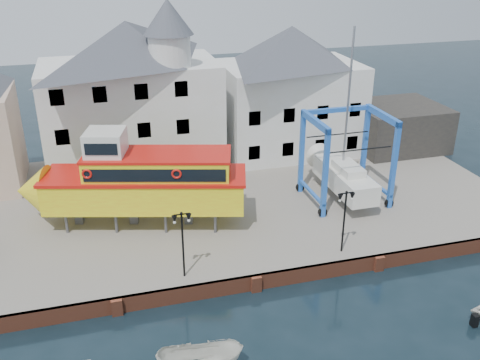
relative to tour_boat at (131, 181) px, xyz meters
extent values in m
plane|color=black|center=(6.15, -8.43, -4.16)|extent=(140.00, 140.00, 0.00)
cube|color=slate|center=(6.15, 2.57, -3.66)|extent=(44.00, 22.00, 1.00)
cube|color=brown|center=(6.15, -8.31, -3.66)|extent=(44.00, 0.25, 1.00)
cube|color=brown|center=(-1.85, -8.48, -3.66)|extent=(0.60, 0.36, 1.00)
cube|color=brown|center=(6.15, -8.48, -3.66)|extent=(0.60, 0.36, 1.00)
cube|color=brown|center=(14.15, -8.48, -3.66)|extent=(0.60, 0.36, 1.00)
cube|color=silver|center=(1.15, 10.07, 1.34)|extent=(14.00, 8.00, 9.00)
pyramid|color=#3C4049|center=(1.15, 10.07, 7.44)|extent=(14.00, 8.00, 3.20)
cube|color=black|center=(-4.35, 6.11, -1.56)|extent=(1.00, 0.08, 1.20)
cube|color=black|center=(-1.35, 6.11, -1.56)|extent=(1.00, 0.08, 1.20)
cube|color=black|center=(1.65, 6.11, -1.56)|extent=(1.00, 0.08, 1.20)
cube|color=black|center=(4.65, 6.11, -1.56)|extent=(1.00, 0.08, 1.20)
cube|color=black|center=(-4.35, 6.11, 1.44)|extent=(1.00, 0.08, 1.20)
cube|color=black|center=(-1.35, 6.11, 1.44)|extent=(1.00, 0.08, 1.20)
cube|color=black|center=(1.65, 6.11, 1.44)|extent=(1.00, 0.08, 1.20)
cube|color=black|center=(4.65, 6.11, 1.44)|extent=(1.00, 0.08, 1.20)
cube|color=black|center=(-4.35, 6.11, 4.44)|extent=(1.00, 0.08, 1.20)
cube|color=black|center=(-1.35, 6.11, 4.44)|extent=(1.00, 0.08, 1.20)
cube|color=black|center=(1.65, 6.11, 4.44)|extent=(1.00, 0.08, 1.20)
cube|color=black|center=(4.65, 6.11, 4.44)|extent=(1.00, 0.08, 1.20)
cylinder|color=silver|center=(4.15, 7.67, 7.04)|extent=(3.20, 3.20, 2.40)
cone|color=#3C4049|center=(4.15, 7.67, 9.54)|extent=(3.80, 3.80, 2.60)
cube|color=silver|center=(15.15, 10.57, 0.84)|extent=(12.00, 8.00, 8.00)
pyramid|color=#3C4049|center=(15.15, 10.57, 6.44)|extent=(12.00, 8.00, 3.20)
cube|color=black|center=(10.65, 6.61, -1.56)|extent=(1.00, 0.08, 1.20)
cube|color=black|center=(13.65, 6.61, -1.56)|extent=(1.00, 0.08, 1.20)
cube|color=black|center=(16.65, 6.61, -1.56)|extent=(1.00, 0.08, 1.20)
cube|color=black|center=(19.65, 6.61, -1.56)|extent=(1.00, 0.08, 1.20)
cube|color=black|center=(10.65, 6.61, 1.44)|extent=(1.00, 0.08, 1.20)
cube|color=black|center=(13.65, 6.61, 1.44)|extent=(1.00, 0.08, 1.20)
cube|color=black|center=(16.65, 6.61, 1.44)|extent=(1.00, 0.08, 1.20)
cube|color=black|center=(19.65, 6.61, 1.44)|extent=(1.00, 0.08, 1.20)
cube|color=#262423|center=(25.15, 8.57, -1.16)|extent=(8.00, 7.00, 4.00)
cylinder|color=black|center=(2.15, -7.23, -1.16)|extent=(0.12, 0.12, 4.00)
cube|color=black|center=(2.15, -7.23, 0.89)|extent=(0.90, 0.06, 0.06)
sphere|color=black|center=(2.15, -7.23, 0.96)|extent=(0.16, 0.16, 0.16)
cone|color=black|center=(1.75, -7.23, 0.62)|extent=(0.32, 0.32, 0.45)
sphere|color=silver|center=(1.75, -7.23, 0.44)|extent=(0.18, 0.18, 0.18)
cone|color=black|center=(2.55, -7.23, 0.62)|extent=(0.32, 0.32, 0.45)
sphere|color=silver|center=(2.55, -7.23, 0.44)|extent=(0.18, 0.18, 0.18)
cylinder|color=black|center=(12.15, -7.23, -1.16)|extent=(0.12, 0.12, 4.00)
cube|color=black|center=(12.15, -7.23, 0.89)|extent=(0.90, 0.06, 0.06)
sphere|color=black|center=(12.15, -7.23, 0.96)|extent=(0.16, 0.16, 0.16)
cone|color=black|center=(11.75, -7.23, 0.62)|extent=(0.32, 0.32, 0.45)
sphere|color=silver|center=(11.75, -7.23, 0.44)|extent=(0.18, 0.18, 0.18)
cone|color=black|center=(12.55, -7.23, 0.62)|extent=(0.32, 0.32, 0.45)
sphere|color=silver|center=(12.55, -7.23, 0.44)|extent=(0.18, 0.18, 0.18)
cylinder|color=#59595E|center=(-4.47, -0.12, -2.46)|extent=(0.25, 0.25, 1.41)
cylinder|color=#59595E|center=(-3.77, 2.42, -2.46)|extent=(0.25, 0.25, 1.41)
cylinder|color=#59595E|center=(-1.30, -1.01, -2.46)|extent=(0.25, 0.25, 1.41)
cylinder|color=#59595E|center=(-0.59, 1.53, -2.46)|extent=(0.25, 0.25, 1.41)
cylinder|color=#59595E|center=(1.88, -1.89, -2.46)|extent=(0.25, 0.25, 1.41)
cylinder|color=#59595E|center=(2.59, 0.65, -2.46)|extent=(0.25, 0.25, 1.41)
cylinder|color=#59595E|center=(5.05, -2.77, -2.46)|extent=(0.25, 0.25, 1.41)
cylinder|color=#59595E|center=(5.76, -0.23, -2.46)|extent=(0.25, 0.25, 1.41)
cube|color=#59595E|center=(-3.67, 1.02, -2.46)|extent=(0.67, 0.61, 1.41)
cube|color=#59595E|center=(-0.04, 0.01, -2.46)|extent=(0.67, 0.61, 1.41)
cube|color=#59595E|center=(3.59, -1.00, -2.46)|extent=(0.67, 0.61, 1.41)
cube|color=yellow|center=(0.87, -0.24, -0.71)|extent=(13.66, 6.98, 2.07)
cone|color=yellow|center=(-6.48, 1.80, -0.71)|extent=(2.96, 4.00, 3.58)
cube|color=red|center=(0.87, -0.24, 0.42)|extent=(13.97, 7.20, 0.21)
cube|color=yellow|center=(1.78, -0.49, 1.08)|extent=(9.93, 5.61, 1.51)
cube|color=black|center=(1.34, -2.06, 1.12)|extent=(8.73, 2.48, 0.85)
cube|color=black|center=(2.22, 1.08, 1.12)|extent=(8.73, 2.48, 0.85)
cube|color=red|center=(1.78, -0.49, 1.91)|extent=(10.14, 5.75, 0.17)
cube|color=silver|center=(-1.40, 0.39, 2.69)|extent=(3.02, 3.02, 1.71)
cube|color=black|center=(-1.73, -0.82, 2.76)|extent=(2.00, 0.61, 0.75)
torus|color=red|center=(-2.76, -0.98, 1.26)|extent=(0.67, 0.30, 0.66)
torus|color=red|center=(2.69, -2.49, 1.26)|extent=(0.67, 0.30, 0.66)
cube|color=#205BB0|center=(12.86, -2.64, 0.09)|extent=(0.33, 0.33, 6.51)
cylinder|color=black|center=(12.86, -2.64, -2.84)|extent=(0.65, 0.23, 0.65)
cube|color=#205BB0|center=(12.86, 1.69, 0.09)|extent=(0.33, 0.33, 6.51)
cylinder|color=black|center=(12.86, 1.69, -2.84)|extent=(0.65, 0.23, 0.65)
cube|color=#205BB0|center=(18.12, -2.64, 0.09)|extent=(0.33, 0.33, 6.51)
cylinder|color=black|center=(18.12, -2.64, -2.84)|extent=(0.65, 0.23, 0.65)
cube|color=#205BB0|center=(18.12, 1.69, 0.09)|extent=(0.33, 0.33, 6.51)
cylinder|color=black|center=(18.12, 1.69, -2.84)|extent=(0.65, 0.23, 0.65)
cube|color=#205BB0|center=(12.86, -0.48, 3.19)|extent=(0.33, 4.65, 0.46)
cube|color=#205BB0|center=(12.86, -0.48, -2.23)|extent=(0.23, 4.65, 0.20)
cube|color=#205BB0|center=(18.12, -0.48, 3.19)|extent=(0.33, 4.65, 0.46)
cube|color=#205BB0|center=(18.12, -0.48, -2.23)|extent=(0.23, 4.65, 0.20)
cube|color=#205BB0|center=(15.49, 1.69, 3.19)|extent=(5.58, 0.33, 0.33)
cube|color=silver|center=(15.49, -0.48, -1.49)|extent=(2.14, 6.98, 1.49)
cone|color=silver|center=(15.49, 3.66, -1.49)|extent=(2.14, 1.49, 2.14)
cube|color=#59595E|center=(15.49, -0.48, -2.56)|extent=(0.22, 1.67, 0.65)
cube|color=silver|center=(15.49, -0.94, -0.46)|extent=(1.49, 2.79, 0.56)
cylinder|color=#99999E|center=(15.49, -0.01, 4.37)|extent=(0.16, 0.16, 10.23)
cube|color=black|center=(15.49, -2.15, 1.43)|extent=(4.98, 0.12, 0.05)
cube|color=black|center=(15.49, 1.20, 1.43)|extent=(4.98, 0.12, 0.05)
camera|label=1|loc=(-1.80, -33.23, 14.74)|focal=40.00mm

